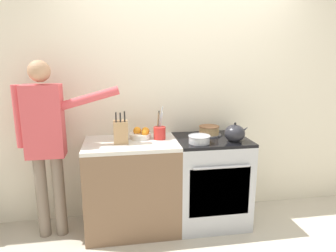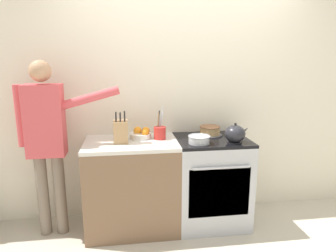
{
  "view_description": "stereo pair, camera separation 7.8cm",
  "coord_description": "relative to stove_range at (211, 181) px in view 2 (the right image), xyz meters",
  "views": [
    {
      "loc": [
        -0.69,
        -2.51,
        1.71
      ],
      "look_at": [
        -0.23,
        0.28,
        1.07
      ],
      "focal_mm": 32.0,
      "sensor_mm": 36.0,
      "label": 1
    },
    {
      "loc": [
        -0.62,
        -2.52,
        1.71
      ],
      "look_at": [
        -0.23,
        0.28,
        1.07
      ],
      "focal_mm": 32.0,
      "sensor_mm": 36.0,
      "label": 2
    }
  ],
  "objects": [
    {
      "name": "utensil_crock",
      "position": [
        -0.53,
        0.06,
        0.53
      ],
      "size": [
        0.12,
        0.12,
        0.33
      ],
      "color": "red",
      "rests_on": "counter_cabinet"
    },
    {
      "name": "layer_cake",
      "position": [
        0.01,
        0.13,
        0.5
      ],
      "size": [
        0.26,
        0.26,
        0.1
      ],
      "color": "#4C4C51",
      "rests_on": "stove_range"
    },
    {
      "name": "stove_range",
      "position": [
        0.0,
        0.0,
        0.0
      ],
      "size": [
        0.73,
        0.65,
        0.92
      ],
      "color": "#B7BABF",
      "rests_on": "ground_plane"
    },
    {
      "name": "person_baker",
      "position": [
        -1.59,
        0.0,
        0.56
      ],
      "size": [
        0.94,
        0.2,
        1.69
      ],
      "rotation": [
        0.0,
        0.0,
        -0.11
      ],
      "color": "#7A6B5B",
      "rests_on": "ground_plane"
    },
    {
      "name": "knife_block",
      "position": [
        -0.91,
        -0.02,
        0.57
      ],
      "size": [
        0.13,
        0.15,
        0.31
      ],
      "color": "tan",
      "rests_on": "counter_cabinet"
    },
    {
      "name": "counter_cabinet",
      "position": [
        -0.82,
        0.0,
        -0.0
      ],
      "size": [
        0.9,
        0.62,
        0.92
      ],
      "color": "brown",
      "rests_on": "ground_plane"
    },
    {
      "name": "wall_back",
      "position": [
        -0.23,
        0.33,
        0.84
      ],
      "size": [
        8.0,
        0.04,
        2.6
      ],
      "color": "silver",
      "rests_on": "ground_plane"
    },
    {
      "name": "fruit_bowl",
      "position": [
        -0.71,
        0.12,
        0.5
      ],
      "size": [
        0.22,
        0.22,
        0.11
      ],
      "color": "silver",
      "rests_on": "counter_cabinet"
    },
    {
      "name": "mixing_bowl",
      "position": [
        -0.17,
        -0.16,
        0.5
      ],
      "size": [
        0.21,
        0.21,
        0.08
      ],
      "color": "#B7BABF",
      "rests_on": "stove_range"
    },
    {
      "name": "tea_kettle",
      "position": [
        0.18,
        -0.16,
        0.54
      ],
      "size": [
        0.24,
        0.2,
        0.19
      ],
      "color": "#232328",
      "rests_on": "stove_range"
    },
    {
      "name": "ground_plane",
      "position": [
        -0.23,
        -0.31,
        -0.46
      ],
      "size": [
        16.0,
        16.0,
        0.0
      ],
      "primitive_type": "plane",
      "color": "beige"
    }
  ]
}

